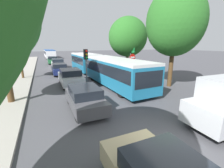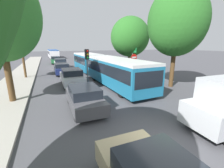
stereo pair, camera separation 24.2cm
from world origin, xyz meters
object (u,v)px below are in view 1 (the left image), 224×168
(city_bus_rear, at_px, (49,53))
(queued_car_navy, at_px, (60,69))
(queued_car_green, at_px, (52,60))
(direction_sign_post, at_px, (131,55))
(no_entry_sign, at_px, (132,63))
(queued_car_white, at_px, (58,63))
(traffic_light, at_px, (86,60))
(tree_right_near, at_px, (175,22))
(tree_right_mid, at_px, (128,38))
(articulated_bus, at_px, (100,65))
(queued_car_graphite, at_px, (85,98))
(tree_left_far, at_px, (18,36))
(queued_car_silver, at_px, (70,77))

(city_bus_rear, relative_size, queued_car_navy, 2.71)
(queued_car_green, relative_size, direction_sign_post, 1.19)
(city_bus_rear, distance_m, queued_car_green, 15.52)
(city_bus_rear, relative_size, queued_car_green, 2.62)
(city_bus_rear, distance_m, no_entry_sign, 35.58)
(queued_car_white, relative_size, direction_sign_post, 1.21)
(traffic_light, distance_m, tree_right_near, 8.29)
(direction_sign_post, height_order, tree_right_mid, tree_right_mid)
(queued_car_navy, relative_size, tree_right_near, 0.49)
(traffic_light, bearing_deg, articulated_bus, 130.42)
(queued_car_graphite, bearing_deg, queued_car_navy, 1.20)
(tree_left_far, xyz_separation_m, tree_right_near, (12.73, -9.40, 1.00))
(no_entry_sign, height_order, direction_sign_post, direction_sign_post)
(queued_car_graphite, relative_size, queued_car_silver, 0.91)
(city_bus_rear, bearing_deg, queued_car_graphite, 178.32)
(articulated_bus, bearing_deg, tree_right_mid, 111.45)
(city_bus_rear, bearing_deg, queued_car_white, 178.88)
(articulated_bus, bearing_deg, queued_car_white, -163.19)
(queued_car_green, bearing_deg, traffic_light, -174.79)
(traffic_light, height_order, direction_sign_post, direction_sign_post)
(queued_car_white, bearing_deg, traffic_light, -174.24)
(queued_car_white, bearing_deg, tree_left_far, 148.99)
(queued_car_graphite, distance_m, queued_car_navy, 12.23)
(no_entry_sign, distance_m, tree_right_mid, 5.53)
(queued_car_navy, height_order, tree_right_mid, tree_right_mid)
(articulated_bus, relative_size, queued_car_navy, 4.18)
(queued_car_green, bearing_deg, queued_car_navy, -179.30)
(queued_car_white, xyz_separation_m, no_entry_sign, (6.56, -12.81, 1.11))
(traffic_light, relative_size, tree_right_near, 0.40)
(tree_left_far, height_order, tree_right_near, tree_right_near)
(direction_sign_post, bearing_deg, queued_car_green, -73.79)
(articulated_bus, bearing_deg, traffic_light, -40.06)
(city_bus_rear, distance_m, queued_car_graphite, 40.60)
(tree_left_far, bearing_deg, direction_sign_post, -12.10)
(articulated_bus, bearing_deg, queued_car_graphite, -27.90)
(traffic_light, xyz_separation_m, tree_right_mid, (7.31, 5.14, 2.17))
(no_entry_sign, distance_m, tree_left_far, 12.65)
(queued_car_graphite, height_order, queued_car_white, queued_car_white)
(tree_left_far, distance_m, tree_right_mid, 13.04)
(no_entry_sign, relative_size, tree_right_mid, 0.38)
(queued_car_white, relative_size, tree_left_far, 0.66)
(queued_car_green, relative_size, tree_right_near, 0.50)
(queued_car_white, height_order, tree_right_near, tree_right_near)
(queued_car_green, bearing_deg, direction_sign_post, -152.13)
(no_entry_sign, distance_m, tree_right_near, 5.61)
(traffic_light, xyz_separation_m, tree_left_far, (-5.66, 6.39, 2.14))
(articulated_bus, bearing_deg, tree_right_near, 36.15)
(direction_sign_post, bearing_deg, no_entry_sign, 51.01)
(queued_car_white, distance_m, tree_right_mid, 12.63)
(city_bus_rear, height_order, traffic_light, traffic_light)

